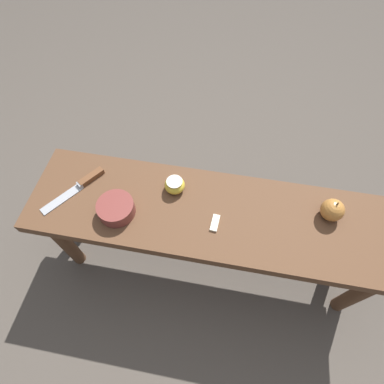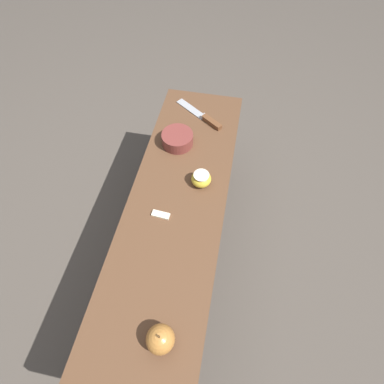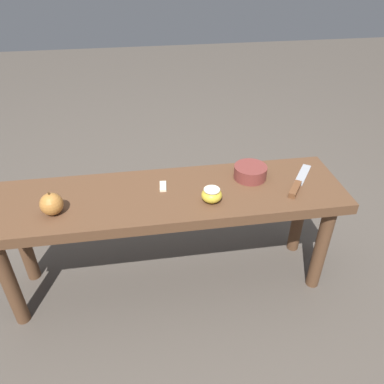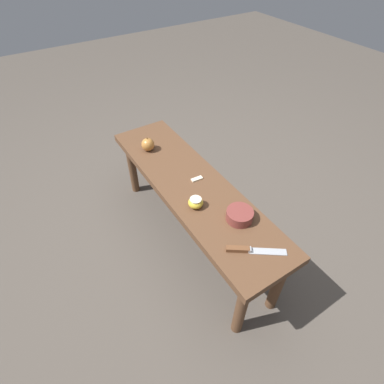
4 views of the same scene
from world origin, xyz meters
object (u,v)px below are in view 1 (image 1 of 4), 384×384
(bowl, at_px, (116,208))
(apple_cut, at_px, (175,185))
(wooden_bench, at_px, (211,221))
(knife, at_px, (83,184))
(apple_whole, at_px, (332,210))

(bowl, bearing_deg, apple_cut, 35.93)
(wooden_bench, relative_size, knife, 5.80)
(bowl, bearing_deg, knife, 151.54)
(apple_cut, bearing_deg, bowl, -144.07)
(apple_cut, distance_m, bowl, 0.22)
(knife, relative_size, apple_cut, 3.08)
(apple_cut, bearing_deg, wooden_bench, -25.71)
(wooden_bench, height_order, bowl, bowl)
(wooden_bench, distance_m, knife, 0.48)
(wooden_bench, xyz_separation_m, apple_cut, (-0.15, 0.07, 0.09))
(wooden_bench, bearing_deg, apple_cut, 154.29)
(knife, bearing_deg, wooden_bench, 121.97)
(bowl, bearing_deg, apple_whole, 9.14)
(apple_whole, relative_size, bowl, 0.69)
(apple_cut, height_order, bowl, same)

